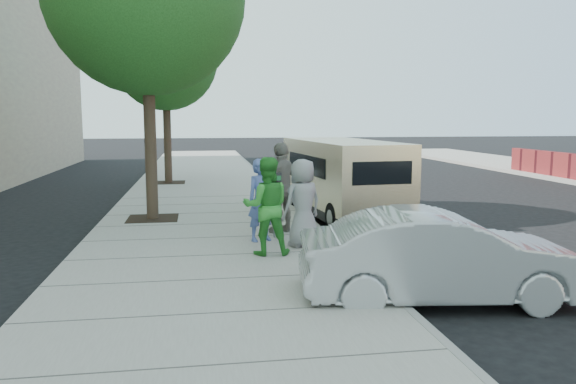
% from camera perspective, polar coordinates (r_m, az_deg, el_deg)
% --- Properties ---
extents(ground, '(120.00, 120.00, 0.00)m').
position_cam_1_polar(ground, '(11.66, -3.08, -5.18)').
color(ground, black).
rests_on(ground, ground).
extents(sidewalk, '(5.00, 60.00, 0.15)m').
position_cam_1_polar(sidewalk, '(11.59, -8.02, -4.95)').
color(sidewalk, gray).
rests_on(sidewalk, ground).
extents(curb_face, '(0.12, 60.00, 0.16)m').
position_cam_1_polar(curb_face, '(11.88, 3.87, -4.58)').
color(curb_face, gray).
rests_on(curb_face, ground).
extents(tree_far, '(3.92, 3.80, 6.49)m').
position_cam_1_polar(tree_far, '(21.47, -12.25, 13.60)').
color(tree_far, black).
rests_on(tree_far, sidewalk).
extents(parking_meter, '(0.28, 0.14, 1.32)m').
position_cam_1_polar(parking_meter, '(11.31, -1.39, 0.12)').
color(parking_meter, gray).
rests_on(parking_meter, sidewalk).
extents(van, '(2.30, 5.52, 1.99)m').
position_cam_1_polar(van, '(14.45, 5.37, 1.52)').
color(van, beige).
rests_on(van, ground).
extents(sedan, '(4.06, 1.85, 1.29)m').
position_cam_1_polar(sedan, '(8.13, 15.32, -6.42)').
color(sedan, '#A9ACB0').
rests_on(sedan, ground).
extents(person_officer, '(0.69, 0.58, 1.63)m').
position_cam_1_polar(person_officer, '(11.03, -2.72, -0.83)').
color(person_officer, '#4D61A5').
rests_on(person_officer, sidewalk).
extents(person_green_shirt, '(0.87, 0.69, 1.74)m').
position_cam_1_polar(person_green_shirt, '(9.93, -2.20, -1.44)').
color(person_green_shirt, green).
rests_on(person_green_shirt, sidewalk).
extents(person_gray_shirt, '(0.96, 0.82, 1.66)m').
position_cam_1_polar(person_gray_shirt, '(10.57, 1.51, -1.11)').
color(person_gray_shirt, gray).
rests_on(person_gray_shirt, sidewalk).
extents(person_striped_polo, '(1.14, 1.10, 1.91)m').
position_cam_1_polar(person_striped_polo, '(11.82, -0.59, 0.45)').
color(person_striped_polo, gray).
rests_on(person_striped_polo, sidewalk).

